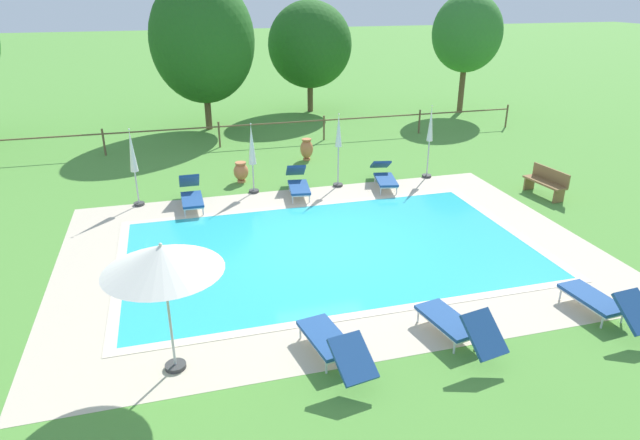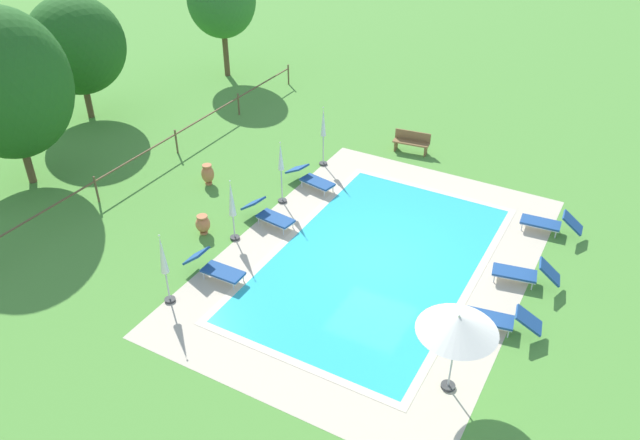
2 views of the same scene
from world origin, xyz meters
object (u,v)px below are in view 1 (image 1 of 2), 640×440
(sun_lounger_north_far, at_px, (384,176))
(terracotta_urn_near_fence, at_px, (307,149))
(sun_lounger_north_near_steps, at_px, (191,194))
(tree_far_west, at_px, (202,40))
(tree_centre, at_px, (310,45))
(sun_lounger_south_near_corner, at_px, (298,183))
(tree_west_mid, at_px, (467,33))
(sun_lounger_north_mid, at_px, (604,302))
(patio_umbrella_closed_row_west, at_px, (430,132))
(sun_lounger_north_end, at_px, (333,343))
(patio_umbrella_closed_row_mid_east, at_px, (339,140))
(sun_lounger_south_mid, at_px, (457,324))
(patio_umbrella_closed_row_mid_west, at_px, (133,158))
(terracotta_urn_by_tree, at_px, (241,171))
(wooden_bench_lawn_side, at_px, (546,181))
(patio_umbrella_closed_row_centre, at_px, (252,150))
(patio_umbrella_open_foreground, at_px, (162,259))

(sun_lounger_north_far, relative_size, terracotta_urn_near_fence, 2.59)
(sun_lounger_north_near_steps, height_order, sun_lounger_north_far, sun_lounger_north_near_steps)
(tree_far_west, bearing_deg, tree_centre, 25.15)
(sun_lounger_south_near_corner, bearing_deg, sun_lounger_north_near_steps, -176.51)
(terracotta_urn_near_fence, xyz_separation_m, tree_west_mid, (9.86, 6.27, 3.51))
(sun_lounger_north_mid, height_order, tree_far_west, tree_far_west)
(sun_lounger_north_far, xyz_separation_m, patio_umbrella_closed_row_west, (1.77, 0.46, 1.22))
(sun_lounger_north_far, distance_m, sun_lounger_north_end, 9.43)
(patio_umbrella_closed_row_mid_east, relative_size, tree_centre, 0.44)
(patio_umbrella_closed_row_west, xyz_separation_m, tree_centre, (-1.13, 11.69, 1.79))
(sun_lounger_south_mid, relative_size, patio_umbrella_closed_row_west, 0.82)
(patio_umbrella_closed_row_mid_west, xyz_separation_m, tree_far_west, (2.89, 9.23, 2.45))
(sun_lounger_south_near_corner, height_order, terracotta_urn_by_tree, sun_lounger_south_near_corner)
(wooden_bench_lawn_side, bearing_deg, tree_centre, 105.24)
(terracotta_urn_near_fence, relative_size, tree_west_mid, 0.14)
(sun_lounger_north_mid, relative_size, patio_umbrella_closed_row_mid_east, 0.84)
(sun_lounger_north_far, distance_m, tree_centre, 12.54)
(sun_lounger_north_end, distance_m, wooden_bench_lawn_side, 10.79)
(sun_lounger_north_end, relative_size, terracotta_urn_by_tree, 3.02)
(patio_umbrella_closed_row_mid_east, xyz_separation_m, tree_west_mid, (9.60, 9.42, 2.40))
(patio_umbrella_closed_row_west, relative_size, patio_umbrella_closed_row_mid_west, 1.06)
(patio_umbrella_closed_row_centre, bearing_deg, patio_umbrella_closed_row_mid_east, -2.96)
(wooden_bench_lawn_side, distance_m, tree_far_west, 15.47)
(sun_lounger_north_near_steps, height_order, terracotta_urn_by_tree, sun_lounger_north_near_steps)
(sun_lounger_north_mid, xyz_separation_m, terracotta_urn_near_fence, (-2.96, 12.07, 0.07))
(patio_umbrella_open_foreground, distance_m, patio_umbrella_closed_row_centre, 8.85)
(patio_umbrella_closed_row_centre, distance_m, tree_centre, 12.76)
(sun_lounger_south_near_corner, relative_size, patio_umbrella_closed_row_mid_west, 0.88)
(sun_lounger_south_mid, bearing_deg, patio_umbrella_closed_row_west, 67.52)
(patio_umbrella_closed_row_mid_east, xyz_separation_m, terracotta_urn_by_tree, (-3.01, 1.25, -1.18))
(sun_lounger_south_mid, bearing_deg, tree_centre, 82.91)
(patio_umbrella_open_foreground, relative_size, terracotta_urn_by_tree, 3.43)
(tree_far_west, distance_m, tree_centre, 6.11)
(sun_lounger_north_near_steps, relative_size, tree_west_mid, 0.34)
(patio_umbrella_open_foreground, xyz_separation_m, terracotta_urn_near_fence, (5.22, 11.40, -1.67))
(sun_lounger_south_near_corner, distance_m, wooden_bench_lawn_side, 7.78)
(sun_lounger_north_mid, height_order, sun_lounger_south_mid, sun_lounger_south_mid)
(patio_umbrella_open_foreground, bearing_deg, patio_umbrella_closed_row_centre, 72.09)
(patio_umbrella_open_foreground, xyz_separation_m, tree_centre, (7.59, 20.02, 1.26))
(sun_lounger_north_near_steps, xyz_separation_m, sun_lounger_north_far, (6.22, 0.17, -0.02))
(terracotta_urn_near_fence, bearing_deg, tree_centre, 74.59)
(sun_lounger_south_mid, relative_size, tree_far_west, 0.31)
(patio_umbrella_open_foreground, height_order, tree_centre, tree_centre)
(patio_umbrella_closed_row_mid_east, bearing_deg, tree_west_mid, 44.47)
(sun_lounger_north_far, height_order, sun_lounger_south_near_corner, sun_lounger_south_near_corner)
(tree_centre, bearing_deg, sun_lounger_north_end, -103.46)
(patio_umbrella_closed_row_mid_east, bearing_deg, wooden_bench_lawn_side, -23.24)
(wooden_bench_lawn_side, distance_m, terracotta_urn_by_tree, 9.82)
(patio_umbrella_closed_row_west, distance_m, tree_centre, 11.88)
(sun_lounger_north_mid, bearing_deg, sun_lounger_south_near_corner, 115.73)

